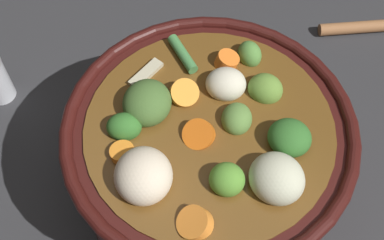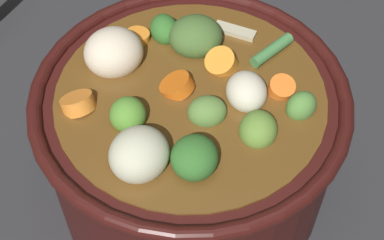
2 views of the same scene
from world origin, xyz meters
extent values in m
plane|color=#2D2D30|center=(0.00, 0.00, 0.00)|extent=(1.10, 1.10, 0.00)
cylinder|color=#38110F|center=(0.00, 0.00, 0.07)|extent=(0.25, 0.25, 0.13)
torus|color=#38110F|center=(0.00, 0.00, 0.13)|extent=(0.26, 0.26, 0.01)
cylinder|color=brown|center=(0.00, 0.00, 0.07)|extent=(0.22, 0.22, 0.12)
ellipsoid|color=olive|center=(0.03, 0.05, 0.13)|extent=(0.04, 0.03, 0.03)
ellipsoid|color=#5B843C|center=(0.02, 0.01, 0.14)|extent=(0.03, 0.04, 0.03)
ellipsoid|color=#46692F|center=(-0.06, 0.00, 0.14)|extent=(0.05, 0.05, 0.03)
ellipsoid|color=#569231|center=(0.03, -0.05, 0.14)|extent=(0.03, 0.03, 0.03)
ellipsoid|color=#336E2A|center=(-0.07, -0.03, 0.14)|extent=(0.04, 0.03, 0.02)
ellipsoid|color=#336C2A|center=(0.07, 0.01, 0.14)|extent=(0.04, 0.04, 0.03)
ellipsoid|color=#53883B|center=(0.01, 0.09, 0.14)|extent=(0.03, 0.03, 0.03)
cylinder|color=#D86015|center=(-0.01, -0.01, 0.13)|extent=(0.03, 0.03, 0.02)
cylinder|color=orange|center=(0.02, -0.09, 0.13)|extent=(0.04, 0.04, 0.02)
cylinder|color=orange|center=(-0.01, 0.07, 0.13)|extent=(0.03, 0.03, 0.02)
cylinder|color=orange|center=(-0.03, 0.02, 0.13)|extent=(0.04, 0.04, 0.03)
cylinder|color=orange|center=(-0.06, -0.05, 0.13)|extent=(0.03, 0.03, 0.01)
ellipsoid|color=beige|center=(0.00, 0.04, 0.14)|extent=(0.04, 0.04, 0.03)
ellipsoid|color=beige|center=(-0.03, -0.07, 0.14)|extent=(0.06, 0.06, 0.04)
ellipsoid|color=beige|center=(0.07, -0.03, 0.14)|extent=(0.06, 0.06, 0.04)
cylinder|color=#468446|center=(-0.05, 0.06, 0.14)|extent=(0.04, 0.04, 0.01)
cube|color=beige|center=(-0.07, 0.03, 0.13)|extent=(0.02, 0.04, 0.01)
camera|label=1|loc=(0.07, -0.22, 0.51)|focal=47.75mm
camera|label=2|loc=(0.30, 0.02, 0.48)|focal=53.87mm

